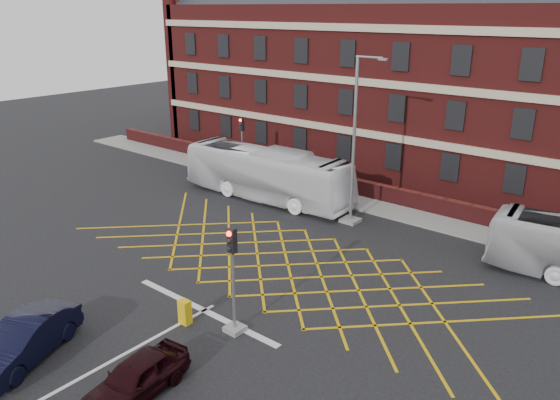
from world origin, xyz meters
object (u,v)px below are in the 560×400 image
Objects in this scene: car_navy at (24,340)px; utility_cabinet at (185,312)px; bus_left at (267,174)px; traffic_light_far at (242,152)px; car_maroon at (136,378)px; direction_signs at (244,155)px; traffic_light_near at (234,290)px; street_lamp at (354,168)px.

utility_cabinet is at bearing 39.26° from car_navy.
traffic_light_far reaches higher than bus_left.
traffic_light_far reaches higher than car_maroon.
car_navy is at bearing -65.60° from direction_signs.
direction_signs is at bearing 126.80° from utility_cabinet.
car_maroon is (9.29, -17.12, -1.01)m from bus_left.
utility_cabinet is at bearing 111.76° from car_maroon.
bus_left is 15.48m from traffic_light_near.
direction_signs is at bearing 90.64° from car_navy.
car_navy is 23.98m from direction_signs.
car_navy is 1.20× the size of car_maroon.
utility_cabinet is at bearing -156.04° from traffic_light_near.
street_lamp reaches higher than utility_cabinet.
car_maroon is at bearing -54.67° from direction_signs.
bus_left is 2.80× the size of traffic_light_near.
traffic_light_near reaches higher than utility_cabinet.
traffic_light_far reaches higher than car_navy.
street_lamp is (-2.66, 12.45, 1.51)m from traffic_light_near.
bus_left reaches higher than car_navy.
street_lamp is 13.60m from utility_cabinet.
traffic_light_far is 0.73m from direction_signs.
direction_signs is (-9.90, 21.83, 0.62)m from car_navy.
direction_signs is 20.89m from utility_cabinet.
utility_cabinet is at bearing -53.20° from direction_signs.
car_maroon is 4.77m from traffic_light_near.
traffic_light_near reaches higher than bus_left.
traffic_light_near is at bearing -146.02° from bus_left.
car_maroon is 0.90× the size of traffic_light_near.
street_lamp is at bearing 93.33° from utility_cabinet.
traffic_light_near is 12.83m from street_lamp.
bus_left is at bearing -32.91° from direction_signs.
car_navy is (4.66, -18.44, -0.91)m from bus_left.
car_navy is 18.67m from street_lamp.
car_maroon is 17.51m from street_lamp.
street_lamp reaches higher than bus_left.
traffic_light_near is at bearing -47.80° from direction_signs.
traffic_light_far is at bearing 132.41° from traffic_light_near.
car_navy is at bearing -65.88° from traffic_light_far.
traffic_light_near is at bearing -47.59° from traffic_light_far.
car_navy reaches higher than car_maroon.
direction_signs is (-5.24, 3.39, -0.29)m from bus_left.
bus_left is 15.22m from utility_cabinet.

